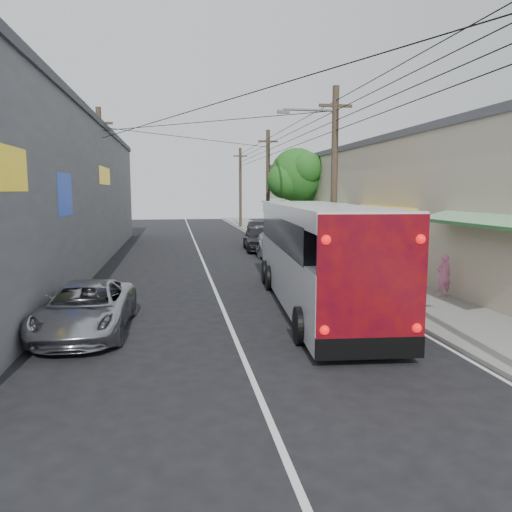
{
  "coord_description": "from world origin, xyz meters",
  "views": [
    {
      "loc": [
        -1.47,
        -7.33,
        3.71
      ],
      "look_at": [
        1.13,
        8.48,
        1.62
      ],
      "focal_mm": 35.0,
      "sensor_mm": 36.0,
      "label": 1
    }
  ],
  "objects_px": {
    "pedestrian_far": "(405,259)",
    "pedestrian_near": "(444,275)",
    "coach_bus": "(316,254)",
    "parked_suv": "(290,245)",
    "parked_car_far": "(262,233)",
    "parked_car_mid": "(260,238)",
    "jeepney": "(86,308)"
  },
  "relations": [
    {
      "from": "parked_car_far",
      "to": "pedestrian_far",
      "type": "distance_m",
      "value": 16.13
    },
    {
      "from": "pedestrian_far",
      "to": "pedestrian_near",
      "type": "bearing_deg",
      "value": 83.07
    },
    {
      "from": "coach_bus",
      "to": "parked_car_mid",
      "type": "height_order",
      "value": "coach_bus"
    },
    {
      "from": "parked_suv",
      "to": "pedestrian_far",
      "type": "xyz_separation_m",
      "value": [
        3.14,
        -6.61,
        0.11
      ]
    },
    {
      "from": "coach_bus",
      "to": "jeepney",
      "type": "bearing_deg",
      "value": -158.63
    },
    {
      "from": "coach_bus",
      "to": "parked_suv",
      "type": "distance_m",
      "value": 9.86
    },
    {
      "from": "parked_suv",
      "to": "coach_bus",
      "type": "bearing_deg",
      "value": -103.41
    },
    {
      "from": "parked_suv",
      "to": "parked_car_far",
      "type": "distance_m",
      "value": 9.24
    },
    {
      "from": "parked_car_far",
      "to": "parked_suv",
      "type": "bearing_deg",
      "value": -88.53
    },
    {
      "from": "pedestrian_near",
      "to": "jeepney",
      "type": "bearing_deg",
      "value": 9.76
    },
    {
      "from": "jeepney",
      "to": "pedestrian_far",
      "type": "distance_m",
      "value": 12.52
    },
    {
      "from": "jeepney",
      "to": "pedestrian_near",
      "type": "xyz_separation_m",
      "value": [
        11.4,
        2.23,
        0.19
      ]
    },
    {
      "from": "parked_car_far",
      "to": "pedestrian_far",
      "type": "height_order",
      "value": "pedestrian_far"
    },
    {
      "from": "parked_suv",
      "to": "jeepney",
      "type": "bearing_deg",
      "value": -129.96
    },
    {
      "from": "coach_bus",
      "to": "parked_car_far",
      "type": "relative_size",
      "value": 2.39
    },
    {
      "from": "parked_car_mid",
      "to": "pedestrian_far",
      "type": "xyz_separation_m",
      "value": [
        3.8,
        -12.22,
        0.23
      ]
    },
    {
      "from": "jeepney",
      "to": "parked_car_mid",
      "type": "relative_size",
      "value": 1.02
    },
    {
      "from": "parked_suv",
      "to": "parked_car_far",
      "type": "xyz_separation_m",
      "value": [
        0.14,
        9.23,
        -0.12
      ]
    },
    {
      "from": "jeepney",
      "to": "parked_car_far",
      "type": "height_order",
      "value": "parked_car_far"
    },
    {
      "from": "coach_bus",
      "to": "pedestrian_near",
      "type": "distance_m",
      "value": 4.67
    },
    {
      "from": "parked_suv",
      "to": "parked_car_mid",
      "type": "xyz_separation_m",
      "value": [
        -0.66,
        5.61,
        -0.12
      ]
    },
    {
      "from": "coach_bus",
      "to": "parked_car_mid",
      "type": "distance_m",
      "value": 15.37
    },
    {
      "from": "parked_suv",
      "to": "pedestrian_near",
      "type": "bearing_deg",
      "value": -76.71
    },
    {
      "from": "jeepney",
      "to": "parked_car_far",
      "type": "relative_size",
      "value": 0.98
    },
    {
      "from": "pedestrian_far",
      "to": "coach_bus",
      "type": "bearing_deg",
      "value": 27.17
    },
    {
      "from": "parked_car_far",
      "to": "pedestrian_near",
      "type": "distance_m",
      "value": 19.02
    },
    {
      "from": "coach_bus",
      "to": "pedestrian_near",
      "type": "relative_size",
      "value": 7.92
    },
    {
      "from": "coach_bus",
      "to": "parked_suv",
      "type": "height_order",
      "value": "coach_bus"
    },
    {
      "from": "parked_car_mid",
      "to": "pedestrian_near",
      "type": "height_order",
      "value": "parked_car_mid"
    },
    {
      "from": "parked_suv",
      "to": "pedestrian_far",
      "type": "bearing_deg",
      "value": -69.5
    },
    {
      "from": "coach_bus",
      "to": "pedestrian_near",
      "type": "height_order",
      "value": "coach_bus"
    },
    {
      "from": "parked_suv",
      "to": "pedestrian_near",
      "type": "xyz_separation_m",
      "value": [
        3.14,
        -9.55,
        -0.06
      ]
    }
  ]
}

